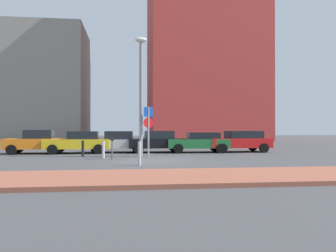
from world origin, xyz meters
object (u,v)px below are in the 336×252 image
at_px(street_lamp, 141,86).
at_px(traffic_bollard_near, 139,153).
at_px(parking_meter, 112,144).
at_px(parked_car_orange, 38,142).
at_px(parked_car_silver, 117,141).
at_px(parked_car_black, 157,141).
at_px(traffic_bollard_far, 103,150).
at_px(parked_car_red, 240,141).
at_px(parked_car_yellow, 79,142).
at_px(traffic_bollard_mid, 83,149).
at_px(parking_sign_post, 148,125).
at_px(parked_car_green, 199,142).

xyz_separation_m(street_lamp, traffic_bollard_near, (-0.24, -4.48, -3.59)).
height_order(parking_meter, traffic_bollard_near, parking_meter).
bearing_deg(parked_car_orange, parked_car_silver, 4.29).
xyz_separation_m(parked_car_black, street_lamp, (-1.25, -3.40, 3.36)).
distance_m(parked_car_silver, traffic_bollard_far, 4.40).
bearing_deg(street_lamp, parked_car_silver, 112.01).
relative_size(parked_car_orange, street_lamp, 0.58).
bearing_deg(parked_car_red, parked_car_yellow, 179.33).
bearing_deg(traffic_bollard_near, parked_car_silver, 98.63).
distance_m(parked_car_black, traffic_bollard_mid, 5.52).
distance_m(parked_car_yellow, street_lamp, 6.15).
height_order(parked_car_yellow, traffic_bollard_far, parked_car_yellow).
xyz_separation_m(parked_car_black, parking_sign_post, (-0.83, -3.63, 1.07)).
bearing_deg(street_lamp, traffic_bollard_far, -162.42).
distance_m(parked_car_orange, parking_meter, 7.06).
xyz_separation_m(parked_car_silver, parked_car_red, (8.54, -0.59, 0.03)).
relative_size(parked_car_green, parking_meter, 3.29).
height_order(parked_car_yellow, parked_car_green, parked_car_yellow).
distance_m(parked_car_orange, parking_sign_post, 8.00).
relative_size(parking_meter, traffic_bollard_far, 1.37).
distance_m(parked_car_orange, parked_car_red, 13.75).
height_order(traffic_bollard_near, traffic_bollard_far, traffic_bollard_near).
bearing_deg(parked_car_green, parking_meter, -141.21).
bearing_deg(traffic_bollard_far, street_lamp, 17.58).
xyz_separation_m(parking_meter, street_lamp, (1.59, 1.61, 3.28)).
height_order(parked_car_yellow, parked_car_silver, parked_car_silver).
height_order(parked_car_yellow, parked_car_red, parked_car_red).
bearing_deg(parked_car_orange, parked_car_red, -0.85).
bearing_deg(parked_car_green, parked_car_red, 2.02).
distance_m(parked_car_yellow, parked_car_silver, 2.59).
relative_size(parked_car_red, parking_meter, 3.42).
bearing_deg(traffic_bollard_mid, street_lamp, -7.24).
relative_size(parked_car_orange, parked_car_green, 0.96).
height_order(traffic_bollard_mid, traffic_bollard_far, traffic_bollard_mid).
relative_size(parked_car_yellow, parked_car_red, 0.97).
height_order(parked_car_black, parking_sign_post, parking_sign_post).
distance_m(parked_car_silver, parked_car_green, 5.63).
relative_size(parked_car_black, parking_meter, 3.11).
bearing_deg(traffic_bollard_mid, parked_car_yellow, 103.12).
relative_size(parked_car_silver, parked_car_red, 0.90).
bearing_deg(parking_meter, street_lamp, 45.37).
relative_size(parked_car_yellow, parked_car_black, 1.06).
bearing_deg(traffic_bollard_far, parked_car_black, 50.32).
height_order(parked_car_orange, parked_car_red, parked_car_orange).
relative_size(traffic_bollard_near, traffic_bollard_far, 1.14).
distance_m(parked_car_silver, street_lamp, 5.19).
distance_m(parking_sign_post, traffic_bollard_mid, 4.10).
xyz_separation_m(parked_car_red, street_lamp, (-7.06, -3.07, 3.34)).
bearing_deg(parked_car_red, parked_car_orange, 179.15).
distance_m(traffic_bollard_mid, traffic_bollard_far, 1.67).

